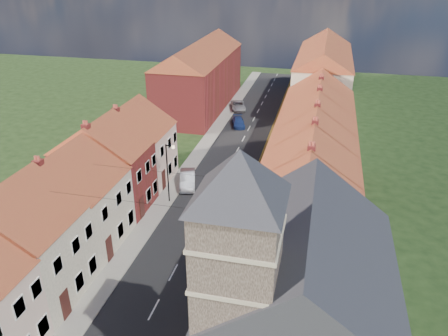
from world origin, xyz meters
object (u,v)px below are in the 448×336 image
Objects in this scene: car_distant at (238,106)px; pedestrian_right at (249,217)px; church at (295,290)px; lamppost at (168,170)px; car_far at (238,122)px; car_mid at (188,179)px.

car_distant is 33.44m from pedestrian_right.
church is 8.46× the size of pedestrian_right.
church is 15.73m from pedestrian_right.
lamppost is at bearing -107.95° from car_distant.
lamppost is at bearing 128.30° from church.
lamppost reaches higher than car_far.
car_distant is at bearing 88.83° from lamppost.
church is at bearing -91.12° from car_far.
church is 24.51m from car_mid.
church is at bearing -51.70° from lamppost.
car_distant is 2.52× the size of pedestrian_right.
lamppost is 22.91m from car_far.
lamppost reaches higher than pedestrian_right.
lamppost is 30.15m from car_distant.
car_distant is at bearing 73.51° from car_mid.
car_distant is at bearing 85.20° from car_far.
car_mid is at bearing -48.98° from pedestrian_right.
car_mid is 26.27m from car_distant.
pedestrian_right is at bearing -17.22° from lamppost.
car_mid is 2.47× the size of pedestrian_right.
pedestrian_right is at bearing 109.26° from church.
pedestrian_right is (6.06, -25.16, 0.45)m from car_far.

